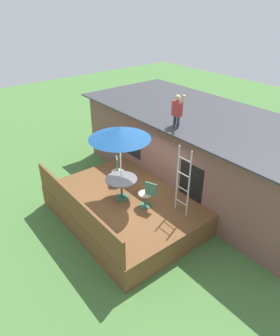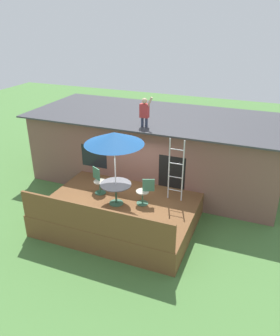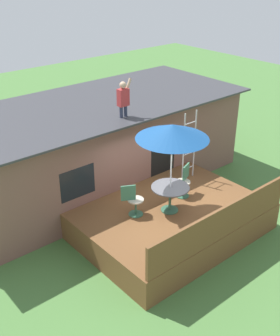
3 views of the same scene
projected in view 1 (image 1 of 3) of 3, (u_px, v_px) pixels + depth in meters
The scene contains 10 objects.
ground_plane at pixel (129, 216), 10.75m from camera, with size 40.00×40.00×0.00m, color #477538.
house at pixel (202, 150), 11.98m from camera, with size 10.50×4.50×2.89m.
deck at pixel (128, 207), 10.55m from camera, with size 5.05×3.97×0.80m, color brown.
deck_railing at pixel (75, 208), 9.09m from camera, with size 4.95×0.08×0.90m, color brown.
patio_table at pixel (121, 183), 10.04m from camera, with size 1.04×1.04×0.74m.
patio_umbrella at pixel (120, 133), 9.17m from camera, with size 1.90×1.90×2.54m.
step_ladder at pixel (183, 182), 9.14m from camera, with size 0.52×0.04×2.20m.
person_figure at pixel (177, 108), 10.07m from camera, with size 0.47×0.20×1.11m.
patio_chair_left at pixel (118, 171), 10.98m from camera, with size 0.58×0.44×0.92m.
patio_chair_right at pixel (147, 195), 9.68m from camera, with size 0.60×0.44×0.92m.
Camera 1 is at (6.94, -4.99, 6.75)m, focal length 33.02 mm.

